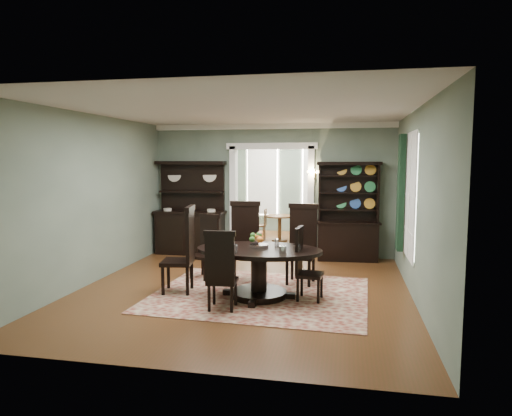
{
  "coord_description": "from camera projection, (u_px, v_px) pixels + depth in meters",
  "views": [
    {
      "loc": [
        1.68,
        -7.31,
        2.21
      ],
      "look_at": [
        0.11,
        0.6,
        1.34
      ],
      "focal_mm": 32.0,
      "sensor_mm": 36.0,
      "label": 1
    }
  ],
  "objects": [
    {
      "name": "chair_far_mid",
      "position": [
        245.0,
        239.0,
        8.28
      ],
      "size": [
        0.6,
        0.58,
        1.45
      ],
      "rotation": [
        0.0,
        0.0,
        3.28
      ],
      "color": "black",
      "rests_on": "rug"
    },
    {
      "name": "chair_far_left",
      "position": [
        207.0,
        244.0,
        8.48
      ],
      "size": [
        0.57,
        0.55,
        1.19
      ],
      "rotation": [
        0.0,
        0.0,
        2.75
      ],
      "color": "black",
      "rests_on": "rug"
    },
    {
      "name": "room",
      "position": [
        243.0,
        197.0,
        7.56
      ],
      "size": [
        5.51,
        6.01,
        3.01
      ],
      "color": "#572E17",
      "rests_on": "ground"
    },
    {
      "name": "parlor_chair_left",
      "position": [
        262.0,
        224.0,
        12.39
      ],
      "size": [
        0.36,
        0.36,
        0.86
      ],
      "rotation": [
        0.0,
        0.0,
        1.59
      ],
      "color": "#533417",
      "rests_on": "parlor_floor"
    },
    {
      "name": "wall_sconce",
      "position": [
        313.0,
        174.0,
        10.08
      ],
      "size": [
        0.27,
        0.21,
        0.21
      ],
      "color": "gold",
      "rests_on": "back_wall_right"
    },
    {
      "name": "parlor_chair_right",
      "position": [
        300.0,
        222.0,
        11.93
      ],
      "size": [
        0.45,
        0.45,
        1.06
      ],
      "rotation": [
        0.0,
        0.0,
        -1.54
      ],
      "color": "#533417",
      "rests_on": "parlor_floor"
    },
    {
      "name": "parlor_table",
      "position": [
        280.0,
        225.0,
        12.21
      ],
      "size": [
        0.76,
        0.76,
        0.71
      ],
      "color": "#533417",
      "rests_on": "parlor_floor"
    },
    {
      "name": "dining_table",
      "position": [
        259.0,
        263.0,
        7.26
      ],
      "size": [
        2.04,
        1.9,
        0.79
      ],
      "rotation": [
        0.0,
        0.0,
        -0.02
      ],
      "color": "black",
      "rests_on": "rug"
    },
    {
      "name": "parlor",
      "position": [
        286.0,
        184.0,
        12.92
      ],
      "size": [
        3.51,
        3.5,
        3.01
      ],
      "color": "#572E17",
      "rests_on": "ground"
    },
    {
      "name": "doorway_trim",
      "position": [
        272.0,
        185.0,
        10.44
      ],
      "size": [
        2.08,
        0.25,
        2.57
      ],
      "color": "white",
      "rests_on": "floor"
    },
    {
      "name": "rug",
      "position": [
        260.0,
        294.0,
        7.46
      ],
      "size": [
        3.54,
        2.95,
        0.01
      ],
      "primitive_type": "cube",
      "rotation": [
        0.0,
        0.0,
        -0.04
      ],
      "color": "maroon",
      "rests_on": "floor"
    },
    {
      "name": "chair_far_right",
      "position": [
        302.0,
        241.0,
        8.15
      ],
      "size": [
        0.58,
        0.55,
        1.41
      ],
      "rotation": [
        0.0,
        0.0,
        3.03
      ],
      "color": "black",
      "rests_on": "rug"
    },
    {
      "name": "welsh_dresser",
      "position": [
        348.0,
        225.0,
        9.97
      ],
      "size": [
        1.41,
        0.61,
        2.15
      ],
      "rotation": [
        0.0,
        0.0,
        0.08
      ],
      "color": "black",
      "rests_on": "floor"
    },
    {
      "name": "chair_end_right",
      "position": [
        304.0,
        262.0,
        7.13
      ],
      "size": [
        0.44,
        0.46,
        1.15
      ],
      "rotation": [
        0.0,
        0.0,
        -1.67
      ],
      "color": "black",
      "rests_on": "rug"
    },
    {
      "name": "chair_near",
      "position": [
        221.0,
        269.0,
        6.57
      ],
      "size": [
        0.47,
        0.45,
        1.2
      ],
      "rotation": [
        0.0,
        0.0,
        0.07
      ],
      "color": "black",
      "rests_on": "rug"
    },
    {
      "name": "sideboard",
      "position": [
        191.0,
        222.0,
        10.65
      ],
      "size": [
        1.64,
        0.58,
        2.16
      ],
      "rotation": [
        0.0,
        0.0,
        0.0
      ],
      "color": "black",
      "rests_on": "floor"
    },
    {
      "name": "centerpiece",
      "position": [
        259.0,
        243.0,
        7.31
      ],
      "size": [
        1.52,
        0.98,
        0.25
      ],
      "color": "silver",
      "rests_on": "dining_table"
    },
    {
      "name": "chair_end_left",
      "position": [
        184.0,
        247.0,
        7.51
      ],
      "size": [
        0.58,
        0.61,
        1.44
      ],
      "rotation": [
        0.0,
        0.0,
        1.73
      ],
      "color": "black",
      "rests_on": "rug"
    },
    {
      "name": "right_window",
      "position": [
        406.0,
        194.0,
        7.9
      ],
      "size": [
        0.15,
        1.47,
        2.12
      ],
      "color": "white",
      "rests_on": "wall_right"
    }
  ]
}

